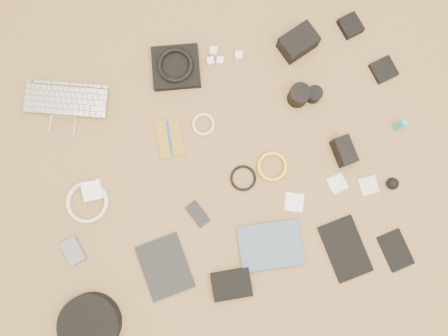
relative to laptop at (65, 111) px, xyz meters
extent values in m
cube|color=olive|center=(0.56, -0.38, -0.03)|extent=(4.00, 4.00, 0.04)
imported|color=silver|center=(0.00, 0.00, 0.00)|extent=(0.38, 0.31, 0.03)
cube|color=black|center=(0.46, 0.07, 0.00)|extent=(0.21, 0.20, 0.03)
torus|color=black|center=(0.46, 0.07, 0.03)|extent=(0.15, 0.15, 0.02)
cube|color=white|center=(0.60, 0.07, 0.00)|extent=(0.03, 0.03, 0.03)
cube|color=white|center=(0.64, 0.06, 0.00)|extent=(0.04, 0.04, 0.03)
cube|color=white|center=(0.71, 0.07, 0.00)|extent=(0.03, 0.03, 0.03)
cube|color=white|center=(0.62, 0.11, 0.00)|extent=(0.04, 0.04, 0.03)
cube|color=black|center=(0.95, 0.06, 0.03)|extent=(0.16, 0.14, 0.08)
cube|color=black|center=(1.18, 0.09, 0.00)|extent=(0.10, 0.10, 0.03)
cube|color=olive|center=(0.37, -0.20, -0.01)|extent=(0.10, 0.15, 0.01)
cylinder|color=#123A97|center=(0.37, -0.20, 0.00)|extent=(0.02, 0.14, 0.01)
torus|color=silver|center=(0.52, -0.17, -0.01)|extent=(0.10, 0.10, 0.01)
cylinder|color=black|center=(0.90, -0.15, 0.03)|extent=(0.09, 0.09, 0.09)
cylinder|color=black|center=(0.96, -0.16, 0.02)|extent=(0.07, 0.07, 0.06)
cube|color=black|center=(1.26, -0.12, 0.00)|extent=(0.11, 0.11, 0.02)
cube|color=white|center=(0.05, -0.33, 0.00)|extent=(0.07, 0.07, 0.03)
torus|color=silver|center=(0.02, -0.37, -0.01)|extent=(0.17, 0.17, 0.01)
torus|color=black|center=(0.62, -0.41, -0.01)|extent=(0.10, 0.10, 0.01)
torus|color=yellow|center=(0.74, -0.39, -0.01)|extent=(0.12, 0.12, 0.01)
cube|color=black|center=(1.01, -0.40, 0.03)|extent=(0.07, 0.12, 0.08)
cylinder|color=teal|center=(1.25, -0.35, 0.03)|extent=(0.03, 0.03, 0.09)
cube|color=slate|center=(-0.07, -0.54, 0.00)|extent=(0.09, 0.11, 0.03)
cube|color=black|center=(0.25, -0.67, -0.01)|extent=(0.20, 0.24, 0.01)
cube|color=black|center=(0.42, -0.51, -0.01)|extent=(0.09, 0.11, 0.01)
cube|color=silver|center=(0.79, -0.55, -0.01)|extent=(0.09, 0.09, 0.01)
cube|color=silver|center=(0.97, -0.51, -0.01)|extent=(0.08, 0.08, 0.01)
cube|color=silver|center=(1.08, -0.55, -0.01)|extent=(0.07, 0.07, 0.01)
sphere|color=black|center=(1.17, -0.56, 0.01)|extent=(0.05, 0.05, 0.05)
cylinder|color=black|center=(-0.05, -0.81, 0.02)|extent=(0.28, 0.28, 0.06)
cube|color=black|center=(0.48, -0.79, 0.01)|extent=(0.15, 0.11, 0.04)
imported|color=#3E546A|center=(0.65, -0.77, 0.00)|extent=(0.25, 0.19, 0.02)
cube|color=black|center=(0.93, -0.76, 0.00)|extent=(0.17, 0.24, 0.02)
cube|color=black|center=(1.12, -0.81, -0.01)|extent=(0.12, 0.15, 0.01)
camera|label=1|loc=(0.51, -0.55, 1.66)|focal=35.00mm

